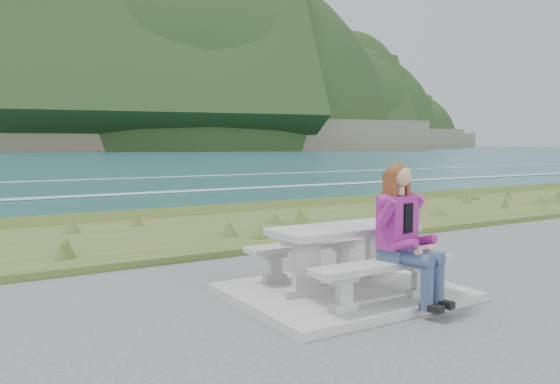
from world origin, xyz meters
The scene contains 9 objects.
concrete_slab centered at (0.00, 0.00, 0.05)m, with size 2.60×2.10×0.10m, color #9E9D99.
picnic_table centered at (0.00, 0.00, 0.68)m, with size 1.80×0.75×0.75m.
bench_landward centered at (0.00, -0.70, 0.45)m, with size 1.80×0.35×0.45m.
bench_seaward centered at (0.00, 0.70, 0.45)m, with size 1.80×0.35×0.45m.
grass_verge centered at (0.00, 5.00, 0.00)m, with size 160.00×4.50×0.22m, color #394D1D.
shore_drop centered at (0.00, 7.90, 0.00)m, with size 160.00×0.80×2.20m, color #6C6351.
ocean centered at (0.00, 25.09, -1.74)m, with size 1600.00×1600.00×0.09m.
headland_range centered at (190.18, 398.14, 9.96)m, with size 729.83×363.95×230.51m.
seated_woman centered at (0.24, -0.84, 0.66)m, with size 0.58×0.84×1.52m.
Camera 1 is at (-4.00, -5.07, 1.82)m, focal length 35.00 mm.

